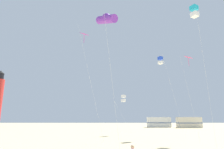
{
  "coord_description": "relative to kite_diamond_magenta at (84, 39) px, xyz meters",
  "views": [
    {
      "loc": [
        0.02,
        -6.72,
        2.55
      ],
      "look_at": [
        0.04,
        8.61,
        6.04
      ],
      "focal_mm": 30.78,
      "sensor_mm": 36.0,
      "label": 1
    }
  ],
  "objects": [
    {
      "name": "kite_box_white",
      "position": [
        5.24,
        9.69,
        -6.36
      ],
      "size": [
        3.01,
        2.22,
        6.29
      ],
      "color": "silver",
      "rests_on": "ground"
    },
    {
      "name": "kite_box_blue",
      "position": [
        10.73,
        6.05,
        -0.97
      ],
      "size": [
        3.14,
        3.14,
        11.7
      ],
      "color": "silver",
      "rests_on": "ground"
    },
    {
      "name": "kite_diamond_magenta",
      "position": [
        0.0,
        0.0,
        0.0
      ],
      "size": [
        3.21,
        3.21,
        12.94
      ],
      "color": "silver",
      "rests_on": "ground"
    },
    {
      "name": "rv_van_white",
      "position": [
        16.62,
        34.06,
        -10.68
      ],
      "size": [
        6.56,
        2.7,
        2.8
      ],
      "rotation": [
        0.0,
        0.0,
        0.06
      ],
      "color": "white",
      "rests_on": "ground"
    },
    {
      "name": "rv_van_cream",
      "position": [
        24.3,
        31.82,
        -10.68
      ],
      "size": [
        6.52,
        2.56,
        2.8
      ],
      "rotation": [
        0.0,
        0.0,
        0.03
      ],
      "color": "beige",
      "rests_on": "ground"
    },
    {
      "name": "kite_box_cyan",
      "position": [
        11.29,
        -5.28,
        0.48
      ],
      "size": [
        1.02,
        1.02,
        13.16
      ],
      "color": "silver",
      "rests_on": "ground"
    },
    {
      "name": "kite_tube_violet",
      "position": [
        2.88,
        -7.0,
        -1.24
      ],
      "size": [
        2.11,
        2.42,
        11.53
      ],
      "color": "silver",
      "rests_on": "ground"
    },
    {
      "name": "kite_diamond_rainbow",
      "position": [
        13.08,
        1.45,
        -2.36
      ],
      "size": [
        1.65,
        1.65,
        10.35
      ],
      "color": "silver",
      "rests_on": "ground"
    }
  ]
}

